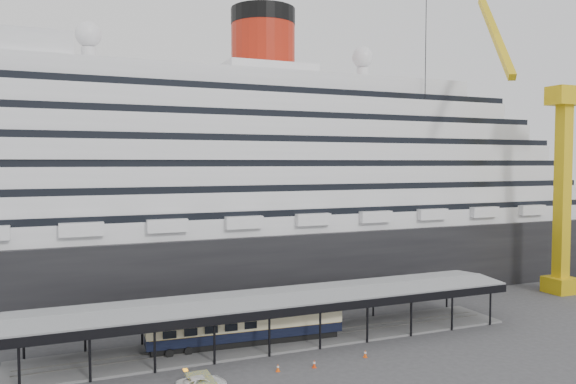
{
  "coord_description": "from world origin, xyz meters",
  "views": [
    {
      "loc": [
        -22.99,
        -51.84,
        19.82
      ],
      "look_at": [
        2.16,
        8.0,
        16.42
      ],
      "focal_mm": 35.0,
      "sensor_mm": 36.0,
      "label": 1
    }
  ],
  "objects": [
    {
      "name": "ground",
      "position": [
        0.0,
        0.0,
        0.0
      ],
      "size": [
        200.0,
        200.0,
        0.0
      ],
      "primitive_type": "plane",
      "color": "#38383B",
      "rests_on": "ground"
    },
    {
      "name": "cruise_ship",
      "position": [
        0.05,
        32.0,
        18.35
      ],
      "size": [
        130.0,
        30.0,
        43.9
      ],
      "color": "black",
      "rests_on": "ground"
    },
    {
      "name": "platform_canopy",
      "position": [
        0.0,
        5.0,
        2.36
      ],
      "size": [
        56.0,
        9.18,
        5.3
      ],
      "color": "slate",
      "rests_on": "ground"
    },
    {
      "name": "crane_yellow",
      "position": [
        47.06,
        10.54,
        19.96
      ],
      "size": [
        23.83,
        18.78,
        47.6
      ],
      "color": "gold",
      "rests_on": "ground"
    },
    {
      "name": "port_truck",
      "position": [
        -11.36,
        -4.76,
        0.61
      ],
      "size": [
        4.41,
        2.05,
        1.22
      ],
      "primitive_type": "imported",
      "rotation": [
        0.0,
        0.0,
        1.57
      ],
      "color": "white",
      "rests_on": "ground"
    },
    {
      "name": "pullman_carriage",
      "position": [
        -3.96,
        5.0,
        2.56
      ],
      "size": [
        21.53,
        4.07,
        21.01
      ],
      "rotation": [
        0.0,
        0.0,
        -0.06
      ],
      "color": "black",
      "rests_on": "ground"
    },
    {
      "name": "traffic_cone_left",
      "position": [
        -3.62,
        -3.3,
        0.37
      ],
      "size": [
        0.49,
        0.49,
        0.75
      ],
      "rotation": [
        0.0,
        0.0,
        -0.34
      ],
      "color": "#F2550D",
      "rests_on": "ground"
    },
    {
      "name": "traffic_cone_mid",
      "position": [
        -0.02,
        -3.73,
        0.39
      ],
      "size": [
        0.46,
        0.46,
        0.78
      ],
      "rotation": [
        0.0,
        0.0,
        -0.17
      ],
      "color": "red",
      "rests_on": "ground"
    },
    {
      "name": "traffic_cone_right",
      "position": [
        6.01,
        -3.15,
        0.39
      ],
      "size": [
        0.53,
        0.53,
        0.79
      ],
      "rotation": [
        0.0,
        0.0,
        -0.37
      ],
      "color": "#D9490C",
      "rests_on": "ground"
    }
  ]
}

